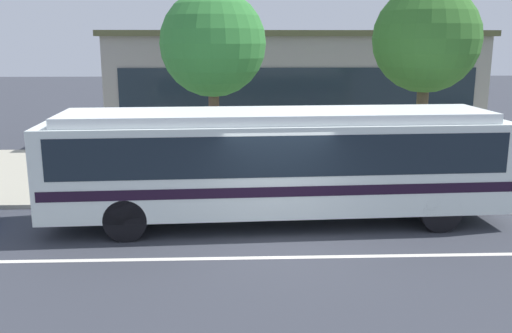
{
  "coord_description": "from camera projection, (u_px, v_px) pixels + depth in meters",
  "views": [
    {
      "loc": [
        -1.0,
        -11.93,
        4.53
      ],
      "look_at": [
        -0.45,
        2.27,
        1.3
      ],
      "focal_mm": 39.16,
      "sensor_mm": 36.0,
      "label": 1
    }
  ],
  "objects": [
    {
      "name": "pedestrian_standing_by_tree",
      "position": [
        455.0,
        161.0,
        16.12
      ],
      "size": [
        0.48,
        0.48,
        1.68
      ],
      "color": "#7E6450",
      "rests_on": "sidewalk_slab"
    },
    {
      "name": "lane_stripe_center",
      "position": [
        283.0,
        257.0,
        11.89
      ],
      "size": [
        56.0,
        0.16,
        0.01
      ],
      "primitive_type": "cube",
      "color": "silver",
      "rests_on": "ground_plane"
    },
    {
      "name": "pedestrian_walking_along_curb",
      "position": [
        384.0,
        160.0,
        16.21
      ],
      "size": [
        0.46,
        0.46,
        1.71
      ],
      "color": "#2A3D2E",
      "rests_on": "sidewalk_slab"
    },
    {
      "name": "transit_bus",
      "position": [
        277.0,
        158.0,
        13.87
      ],
      "size": [
        11.41,
        2.95,
        2.84
      ],
      "color": "silver",
      "rests_on": "ground_plane"
    },
    {
      "name": "ground_plane",
      "position": [
        279.0,
        244.0,
        12.67
      ],
      "size": [
        120.0,
        120.0,
        0.0
      ],
      "primitive_type": "plane",
      "color": "#34363F"
    },
    {
      "name": "sidewalk_slab",
      "position": [
        263.0,
        171.0,
        19.44
      ],
      "size": [
        60.0,
        8.0,
        0.12
      ],
      "primitive_type": "cube",
      "color": "#A39E8B",
      "rests_on": "ground_plane"
    },
    {
      "name": "pedestrian_waiting_near_sign",
      "position": [
        163.0,
        156.0,
        16.96
      ],
      "size": [
        0.39,
        0.39,
        1.67
      ],
      "color": "#7C604B",
      "rests_on": "sidewalk_slab"
    },
    {
      "name": "station_building",
      "position": [
        290.0,
        85.0,
        26.37
      ],
      "size": [
        16.47,
        7.12,
        4.92
      ],
      "color": "gray",
      "rests_on": "ground_plane"
    },
    {
      "name": "street_tree_near_stop",
      "position": [
        213.0,
        44.0,
        17.36
      ],
      "size": [
        3.32,
        3.32,
        5.97
      ],
      "color": "brown",
      "rests_on": "sidewalk_slab"
    },
    {
      "name": "street_tree_mid_block",
      "position": [
        426.0,
        40.0,
        17.04
      ],
      "size": [
        3.27,
        3.27,
        6.08
      ],
      "color": "brown",
      "rests_on": "sidewalk_slab"
    }
  ]
}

